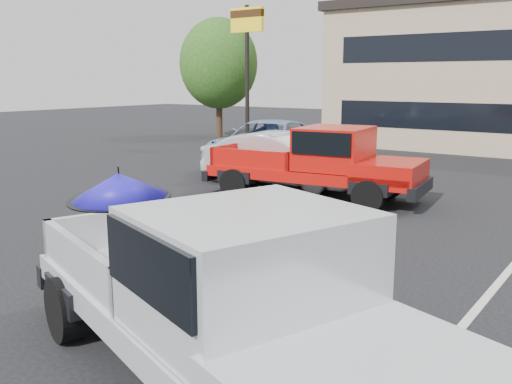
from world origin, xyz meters
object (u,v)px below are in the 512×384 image
motel_sign (247,38)px  silver_sedan (282,160)px  tree_left (219,64)px  red_pickup (328,160)px  silver_pickup (233,294)px  blue_suv (267,144)px

motel_sign → silver_sedan: size_ratio=1.32×
tree_left → red_pickup: tree_left is taller
motel_sign → silver_pickup: motel_sign is taller
silver_sedan → blue_suv: (-2.26, 2.53, 0.05)m
silver_sedan → blue_suv: bearing=37.2°
motel_sign → red_pickup: 11.63m
red_pickup → silver_pickup: bearing=-74.3°
silver_pickup → blue_suv: size_ratio=1.04×
tree_left → silver_pickup: size_ratio=1.00×
motel_sign → silver_sedan: bearing=-47.4°
motel_sign → silver_pickup: bearing=-54.0°
silver_pickup → silver_sedan: size_ratio=1.32×
tree_left → red_pickup: 16.25m
tree_left → motel_sign: bearing=-36.9°
motel_sign → tree_left: tree_left is taller
motel_sign → tree_left: bearing=143.1°
blue_suv → silver_pickup: bearing=-68.3°
silver_pickup → silver_sedan: silver_pickup is taller
red_pickup → blue_suv: (-4.14, 3.38, -0.19)m
silver_pickup → motel_sign: bearing=145.6°
silver_pickup → tree_left: bearing=149.0°
red_pickup → tree_left: bearing=131.3°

